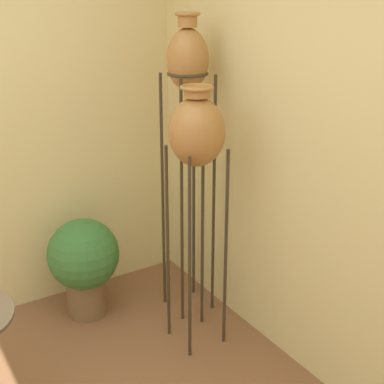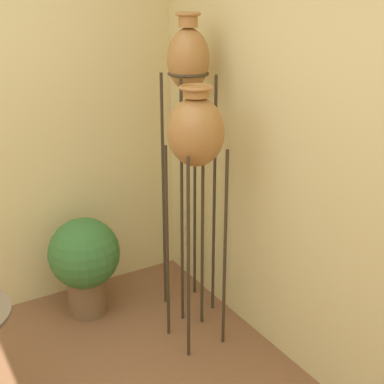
{
  "view_description": "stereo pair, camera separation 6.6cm",
  "coord_description": "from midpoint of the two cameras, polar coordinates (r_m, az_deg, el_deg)",
  "views": [
    {
      "loc": [
        -0.29,
        -1.77,
        2.12
      ],
      "look_at": [
        1.37,
        0.85,
        0.94
      ],
      "focal_mm": 50.0,
      "sensor_mm": 36.0,
      "label": 1
    },
    {
      "loc": [
        -0.23,
        -1.81,
        2.12
      ],
      "look_at": [
        1.37,
        0.85,
        0.94
      ],
      "focal_mm": 50.0,
      "sensor_mm": 36.0,
      "label": 2
    }
  ],
  "objects": [
    {
      "name": "potted_plant",
      "position": [
        3.71,
        -11.96,
        -7.19
      ],
      "size": [
        0.48,
        0.48,
        0.7
      ],
      "color": "brown",
      "rests_on": "ground_plane"
    },
    {
      "name": "wall_right",
      "position": [
        2.77,
        14.84,
        3.94
      ],
      "size": [
        0.06,
        7.35,
        2.7
      ],
      "color": "beige",
      "rests_on": "ground_plane"
    },
    {
      "name": "vase_stand_medium",
      "position": [
        3.01,
        -0.12,
        5.93
      ],
      "size": [
        0.32,
        0.32,
        1.63
      ],
      "color": "#382D1E",
      "rests_on": "ground_plane"
    },
    {
      "name": "vase_stand_tall",
      "position": [
        3.33,
        -1.05,
        12.74
      ],
      "size": [
        0.27,
        0.27,
        1.99
      ],
      "color": "#382D1E",
      "rests_on": "ground_plane"
    }
  ]
}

